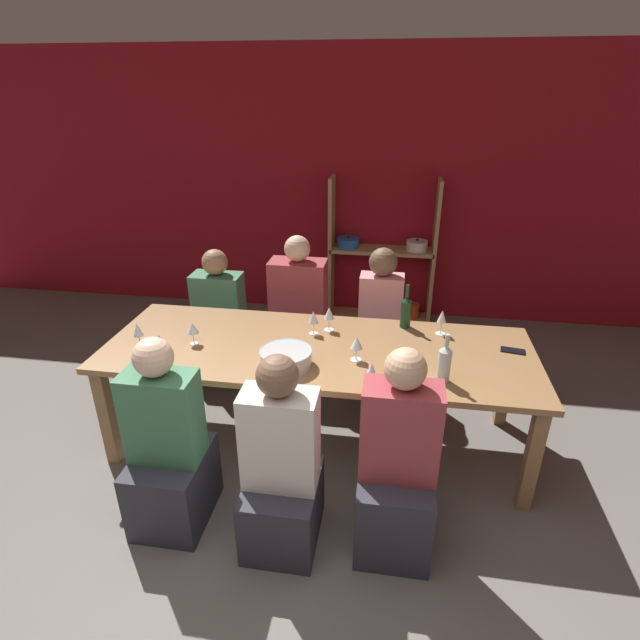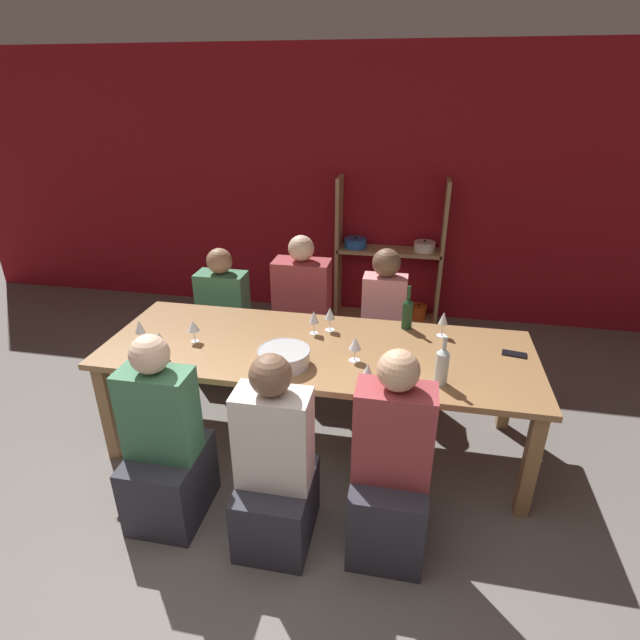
{
  "view_description": "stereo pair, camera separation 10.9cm",
  "coord_description": "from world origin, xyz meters",
  "px_view_note": "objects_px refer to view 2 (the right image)",
  "views": [
    {
      "loc": [
        0.66,
        -1.39,
        2.31
      ],
      "look_at": [
        0.2,
        1.55,
        0.91
      ],
      "focal_mm": 28.0,
      "sensor_mm": 36.0,
      "label": 1
    },
    {
      "loc": [
        0.77,
        -1.37,
        2.31
      ],
      "look_at": [
        0.2,
        1.55,
        0.91
      ],
      "focal_mm": 28.0,
      "sensor_mm": 36.0,
      "label": 2
    }
  ],
  "objects_px": {
    "cell_phone": "(514,354)",
    "wine_glass_white_c": "(314,318)",
    "wine_bottle_dark": "(407,312)",
    "person_near_c": "(166,453)",
    "mixing_bowl": "(284,357)",
    "wine_glass_empty_a": "(443,319)",
    "wine_glass_red_b": "(160,339)",
    "person_near_b": "(390,479)",
    "wine_glass_white_a": "(140,328)",
    "wine_glass_red_a": "(368,371)",
    "person_far_c": "(225,329)",
    "person_far_b": "(302,326)",
    "dining_table": "(317,357)",
    "shelf_unit": "(390,270)",
    "wine_glass_white_b": "(330,314)",
    "person_far_a": "(382,336)",
    "wine_bottle_green": "(442,365)",
    "wine_glass_empty_b": "(193,326)",
    "wine_glass_white_d": "(355,344)"
  },
  "relations": [
    {
      "from": "wine_glass_empty_a",
      "to": "wine_glass_white_c",
      "type": "bearing_deg",
      "value": -171.37
    },
    {
      "from": "wine_glass_white_b",
      "to": "person_far_a",
      "type": "distance_m",
      "value": 0.79
    },
    {
      "from": "wine_bottle_dark",
      "to": "shelf_unit",
      "type": "bearing_deg",
      "value": 97.2
    },
    {
      "from": "person_near_b",
      "to": "dining_table",
      "type": "bearing_deg",
      "value": 124.97
    },
    {
      "from": "mixing_bowl",
      "to": "wine_glass_empty_a",
      "type": "xyz_separation_m",
      "value": [
        0.96,
        0.58,
        0.07
      ]
    },
    {
      "from": "wine_glass_white_b",
      "to": "wine_glass_red_b",
      "type": "height_order",
      "value": "wine_glass_red_b"
    },
    {
      "from": "mixing_bowl",
      "to": "wine_glass_red_a",
      "type": "distance_m",
      "value": 0.56
    },
    {
      "from": "wine_glass_white_b",
      "to": "person_far_c",
      "type": "distance_m",
      "value": 1.24
    },
    {
      "from": "person_near_b",
      "to": "wine_glass_red_b",
      "type": "bearing_deg",
      "value": 162.43
    },
    {
      "from": "wine_glass_red_b",
      "to": "person_far_a",
      "type": "height_order",
      "value": "person_far_a"
    },
    {
      "from": "wine_glass_red_b",
      "to": "wine_glass_white_d",
      "type": "bearing_deg",
      "value": 8.65
    },
    {
      "from": "wine_glass_white_a",
      "to": "wine_glass_white_b",
      "type": "bearing_deg",
      "value": 20.15
    },
    {
      "from": "wine_glass_empty_a",
      "to": "person_far_c",
      "type": "relative_size",
      "value": 0.16
    },
    {
      "from": "wine_bottle_dark",
      "to": "person_near_c",
      "type": "relative_size",
      "value": 0.27
    },
    {
      "from": "wine_glass_white_b",
      "to": "person_near_b",
      "type": "xyz_separation_m",
      "value": [
        0.51,
        -1.04,
        -0.44
      ]
    },
    {
      "from": "dining_table",
      "to": "wine_glass_empty_a",
      "type": "relative_size",
      "value": 15.73
    },
    {
      "from": "wine_bottle_green",
      "to": "wine_glass_red_a",
      "type": "bearing_deg",
      "value": -160.97
    },
    {
      "from": "person_far_b",
      "to": "person_far_c",
      "type": "height_order",
      "value": "person_far_b"
    },
    {
      "from": "wine_bottle_dark",
      "to": "wine_glass_empty_b",
      "type": "height_order",
      "value": "wine_bottle_dark"
    },
    {
      "from": "mixing_bowl",
      "to": "wine_bottle_dark",
      "type": "xyz_separation_m",
      "value": [
        0.72,
        0.66,
        0.06
      ]
    },
    {
      "from": "wine_bottle_green",
      "to": "wine_glass_empty_b",
      "type": "distance_m",
      "value": 1.62
    },
    {
      "from": "wine_glass_empty_a",
      "to": "wine_glass_red_b",
      "type": "bearing_deg",
      "value": -160.03
    },
    {
      "from": "shelf_unit",
      "to": "wine_glass_red_b",
      "type": "xyz_separation_m",
      "value": [
        -1.28,
        -2.49,
        0.32
      ]
    },
    {
      "from": "wine_glass_white_b",
      "to": "person_near_c",
      "type": "bearing_deg",
      "value": -125.06
    },
    {
      "from": "wine_glass_red_a",
      "to": "wine_glass_white_c",
      "type": "relative_size",
      "value": 0.97
    },
    {
      "from": "wine_glass_white_b",
      "to": "cell_phone",
      "type": "distance_m",
      "value": 1.23
    },
    {
      "from": "shelf_unit",
      "to": "person_far_c",
      "type": "xyz_separation_m",
      "value": [
        -1.31,
        -1.36,
        -0.15
      ]
    },
    {
      "from": "person_far_c",
      "to": "shelf_unit",
      "type": "bearing_deg",
      "value": -133.89
    },
    {
      "from": "mixing_bowl",
      "to": "wine_glass_red_a",
      "type": "relative_size",
      "value": 1.96
    },
    {
      "from": "person_near_b",
      "to": "person_far_c",
      "type": "distance_m",
      "value": 2.2
    },
    {
      "from": "person_far_c",
      "to": "wine_glass_empty_b",
      "type": "bearing_deg",
      "value": 99.79
    },
    {
      "from": "cell_phone",
      "to": "wine_glass_white_c",
      "type": "bearing_deg",
      "value": 177.84
    },
    {
      "from": "wine_glass_red_b",
      "to": "wine_glass_white_c",
      "type": "relative_size",
      "value": 1.01
    },
    {
      "from": "person_near_b",
      "to": "person_far_b",
      "type": "xyz_separation_m",
      "value": [
        -0.86,
        1.69,
        0.0
      ]
    },
    {
      "from": "dining_table",
      "to": "wine_glass_white_b",
      "type": "height_order",
      "value": "wine_glass_white_b"
    },
    {
      "from": "shelf_unit",
      "to": "wine_glass_white_b",
      "type": "distance_m",
      "value": 1.97
    },
    {
      "from": "wine_bottle_dark",
      "to": "wine_glass_red_b",
      "type": "height_order",
      "value": "wine_bottle_dark"
    },
    {
      "from": "wine_glass_white_a",
      "to": "person_near_b",
      "type": "xyz_separation_m",
      "value": [
        1.7,
        -0.61,
        -0.43
      ]
    },
    {
      "from": "wine_bottle_dark",
      "to": "wine_bottle_green",
      "type": "bearing_deg",
      "value": -72.63
    },
    {
      "from": "wine_glass_white_a",
      "to": "person_near_c",
      "type": "xyz_separation_m",
      "value": [
        0.44,
        -0.63,
        -0.45
      ]
    },
    {
      "from": "wine_glass_white_c",
      "to": "shelf_unit",
      "type": "bearing_deg",
      "value": 78.63
    },
    {
      "from": "dining_table",
      "to": "wine_glass_red_b",
      "type": "height_order",
      "value": "wine_glass_red_b"
    },
    {
      "from": "wine_bottle_dark",
      "to": "wine_glass_empty_a",
      "type": "xyz_separation_m",
      "value": [
        0.24,
        -0.08,
        0.01
      ]
    },
    {
      "from": "shelf_unit",
      "to": "wine_glass_white_d",
      "type": "relative_size",
      "value": 9.2
    },
    {
      "from": "mixing_bowl",
      "to": "wine_glass_red_b",
      "type": "relative_size",
      "value": 1.87
    },
    {
      "from": "wine_bottle_dark",
      "to": "wine_glass_white_b",
      "type": "relative_size",
      "value": 1.85
    },
    {
      "from": "wine_glass_red_a",
      "to": "person_far_c",
      "type": "height_order",
      "value": "person_far_c"
    },
    {
      "from": "wine_glass_empty_a",
      "to": "person_far_b",
      "type": "xyz_separation_m",
      "value": [
        -1.12,
        0.59,
        -0.44
      ]
    },
    {
      "from": "mixing_bowl",
      "to": "person_far_a",
      "type": "relative_size",
      "value": 0.27
    },
    {
      "from": "wine_bottle_green",
      "to": "person_far_b",
      "type": "height_order",
      "value": "person_far_b"
    }
  ]
}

